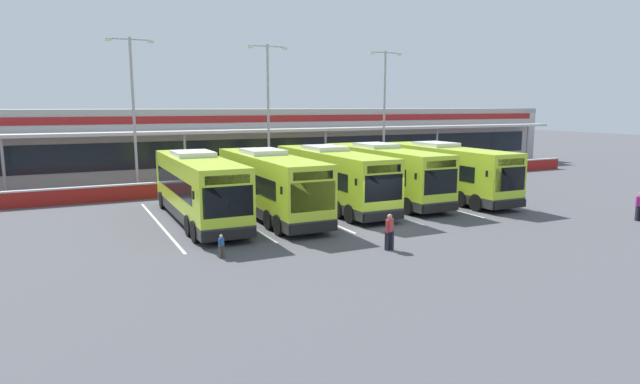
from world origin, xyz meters
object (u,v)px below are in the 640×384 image
object	(u,v)px
coach_bus_left_centre	(269,185)
lamp_post_east	(384,106)
pedestrian_in_dark_coat	(640,205)
coach_bus_right_centre	(383,174)
pedestrian_child	(221,245)
lamp_post_west	(133,106)
coach_bus_centre	(332,179)
lamp_post_centre	(268,106)
coach_bus_rightmost	(444,172)
pedestrian_near_bin	(390,231)
coach_bus_leftmost	(198,189)

from	to	relation	value
coach_bus_left_centre	lamp_post_east	distance (m)	19.76
pedestrian_in_dark_coat	coach_bus_right_centre	bearing A→B (deg)	128.51
pedestrian_child	lamp_post_west	bearing A→B (deg)	92.64
coach_bus_centre	coach_bus_right_centre	distance (m)	4.14
lamp_post_east	pedestrian_in_dark_coat	bearing A→B (deg)	-83.52
coach_bus_centre	lamp_post_centre	xyz separation A→B (m)	(-0.08, 10.75, 4.50)
coach_bus_rightmost	lamp_post_east	bearing A→B (deg)	78.09
coach_bus_left_centre	lamp_post_centre	size ratio (longest dim) A/B	1.11
pedestrian_child	lamp_post_west	xyz separation A→B (m)	(-0.87, 18.92, 5.75)
coach_bus_centre	coach_bus_rightmost	size ratio (longest dim) A/B	1.00
pedestrian_in_dark_coat	pedestrian_child	size ratio (longest dim) A/B	1.61
coach_bus_left_centre	lamp_post_centre	bearing A→B (deg)	69.24
pedestrian_near_bin	pedestrian_in_dark_coat	bearing A→B (deg)	-3.88
coach_bus_right_centre	pedestrian_near_bin	xyz separation A→B (m)	(-6.47, -10.54, -0.91)
lamp_post_centre	coach_bus_centre	bearing A→B (deg)	-89.59
lamp_post_east	lamp_post_west	bearing A→B (deg)	179.79
lamp_post_east	coach_bus_rightmost	bearing A→B (deg)	-101.91
pedestrian_in_dark_coat	coach_bus_leftmost	bearing A→B (deg)	153.72
coach_bus_left_centre	lamp_post_west	size ratio (longest dim) A/B	1.11
coach_bus_right_centre	coach_bus_leftmost	bearing A→B (deg)	-176.13
coach_bus_rightmost	pedestrian_in_dark_coat	world-z (taller)	coach_bus_rightmost
pedestrian_near_bin	lamp_post_centre	world-z (taller)	lamp_post_centre
pedestrian_child	lamp_post_east	xyz separation A→B (m)	(20.16, 18.84, 5.75)
coach_bus_left_centre	lamp_post_centre	xyz separation A→B (m)	(4.39, 11.58, 4.50)
pedestrian_child	lamp_post_centre	world-z (taller)	lamp_post_centre
lamp_post_west	pedestrian_in_dark_coat	bearing A→B (deg)	-43.12
pedestrian_near_bin	coach_bus_leftmost	bearing A→B (deg)	122.10
lamp_post_east	pedestrian_child	bearing A→B (deg)	-136.94
lamp_post_west	lamp_post_east	xyz separation A→B (m)	(21.03, -0.08, 0.00)
coach_bus_centre	lamp_post_centre	size ratio (longest dim) A/B	1.11
pedestrian_child	coach_bus_centre	bearing A→B (deg)	40.70
coach_bus_rightmost	lamp_post_centre	distance (m)	14.77
coach_bus_centre	lamp_post_east	world-z (taller)	lamp_post_east
coach_bus_leftmost	pedestrian_near_bin	bearing A→B (deg)	-57.90
coach_bus_right_centre	pedestrian_near_bin	distance (m)	12.40
lamp_post_east	coach_bus_centre	bearing A→B (deg)	-135.05
pedestrian_in_dark_coat	lamp_post_west	world-z (taller)	lamp_post_west
coach_bus_leftmost	coach_bus_centre	xyz separation A→B (m)	(8.44, 0.38, 0.00)
coach_bus_rightmost	pedestrian_child	xyz separation A→B (m)	(-17.79, -7.59, -1.24)
pedestrian_child	lamp_post_centre	bearing A→B (deg)	63.78
coach_bus_leftmost	pedestrian_near_bin	distance (m)	11.47
coach_bus_leftmost	lamp_post_east	world-z (taller)	lamp_post_east
pedestrian_child	pedestrian_in_dark_coat	bearing A→B (deg)	-7.83
coach_bus_left_centre	lamp_post_east	xyz separation A→B (m)	(15.31, 11.66, 4.50)
coach_bus_rightmost	coach_bus_leftmost	bearing A→B (deg)	179.85
lamp_post_centre	lamp_post_east	size ratio (longest dim) A/B	1.00
coach_bus_centre	pedestrian_in_dark_coat	xyz separation A→B (m)	(13.34, -11.13, -0.91)
coach_bus_centre	pedestrian_near_bin	world-z (taller)	coach_bus_centre
lamp_post_centre	lamp_post_east	bearing A→B (deg)	0.41
coach_bus_left_centre	pedestrian_near_bin	bearing A→B (deg)	-77.16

